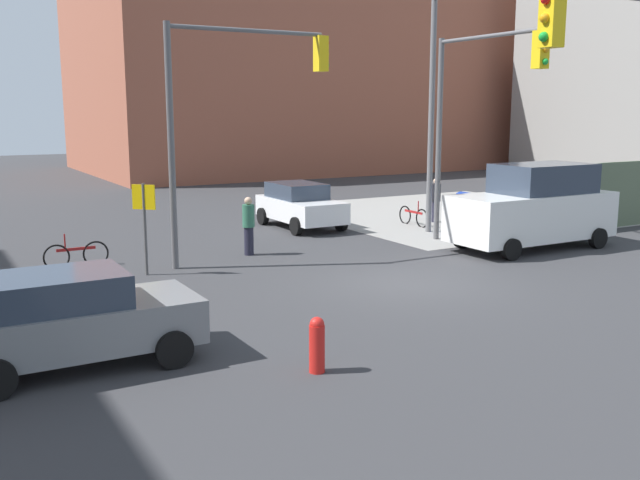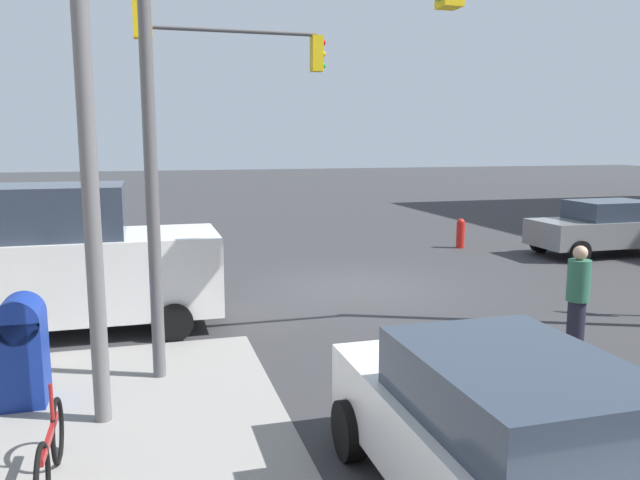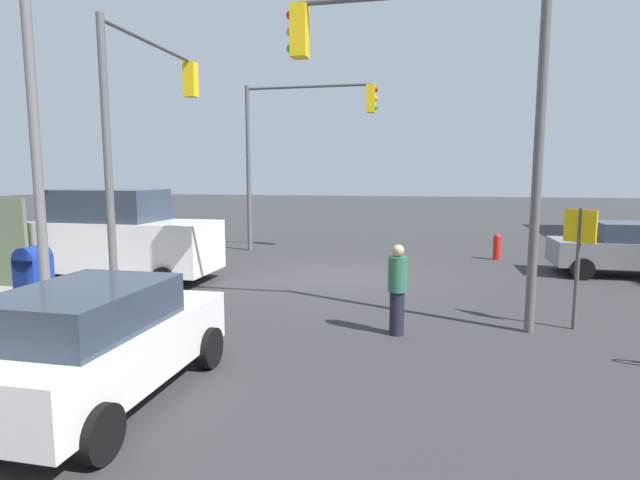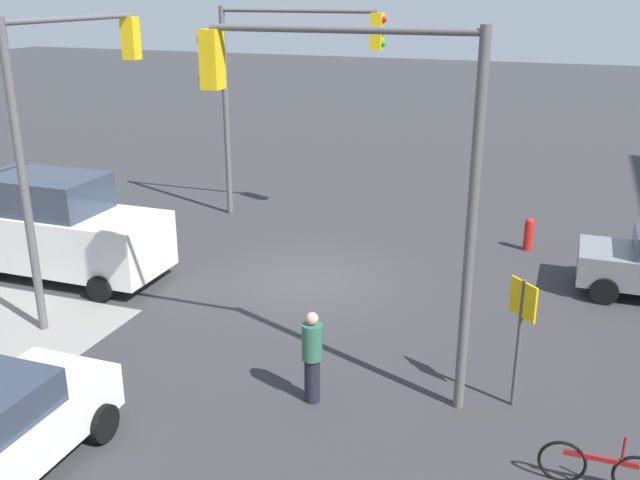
{
  "view_description": "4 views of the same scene",
  "coord_description": "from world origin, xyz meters",
  "px_view_note": "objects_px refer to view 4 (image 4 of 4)",
  "views": [
    {
      "loc": [
        -10.49,
        -13.9,
        4.24
      ],
      "look_at": [
        -1.89,
        1.13,
        1.09
      ],
      "focal_mm": 40.0,
      "sensor_mm": 36.0,
      "label": 1
    },
    {
      "loc": [
        4.6,
        13.41,
        3.38
      ],
      "look_at": [
        0.95,
        0.45,
        1.22
      ],
      "focal_mm": 35.0,
      "sensor_mm": 36.0,
      "label": 2
    },
    {
      "loc": [
        -2.51,
        14.51,
        3.01
      ],
      "look_at": [
        0.13,
        2.26,
        1.39
      ],
      "focal_mm": 28.0,
      "sensor_mm": 36.0,
      "label": 3
    },
    {
      "loc": [
        -5.9,
        15.6,
        7.0
      ],
      "look_at": [
        -0.97,
        1.95,
        1.85
      ],
      "focal_mm": 40.0,
      "sensor_mm": 36.0,
      "label": 4
    }
  ],
  "objects_px": {
    "traffic_signal_nw_corner": "(363,143)",
    "bicycle_at_crosswalk": "(600,468)",
    "traffic_signal_ne_corner": "(70,106)",
    "pedestrian_crossing": "(312,356)",
    "fire_hydrant": "(529,233)",
    "traffic_signal_se_corner": "(283,72)",
    "van_white_delivery": "(58,228)"
  },
  "relations": [
    {
      "from": "traffic_signal_ne_corner",
      "to": "bicycle_at_crosswalk",
      "type": "distance_m",
      "value": 12.48
    },
    {
      "from": "pedestrian_crossing",
      "to": "traffic_signal_nw_corner",
      "type": "bearing_deg",
      "value": -36.37
    },
    {
      "from": "traffic_signal_nw_corner",
      "to": "traffic_signal_ne_corner",
      "type": "relative_size",
      "value": 1.0
    },
    {
      "from": "traffic_signal_se_corner",
      "to": "van_white_delivery",
      "type": "bearing_deg",
      "value": 60.12
    },
    {
      "from": "traffic_signal_nw_corner",
      "to": "traffic_signal_se_corner",
      "type": "distance_m",
      "value": 10.38
    },
    {
      "from": "fire_hydrant",
      "to": "pedestrian_crossing",
      "type": "height_order",
      "value": "pedestrian_crossing"
    },
    {
      "from": "traffic_signal_se_corner",
      "to": "traffic_signal_ne_corner",
      "type": "bearing_deg",
      "value": 74.88
    },
    {
      "from": "bicycle_at_crosswalk",
      "to": "traffic_signal_se_corner",
      "type": "bearing_deg",
      "value": -48.38
    },
    {
      "from": "fire_hydrant",
      "to": "bicycle_at_crosswalk",
      "type": "bearing_deg",
      "value": 100.03
    },
    {
      "from": "traffic_signal_nw_corner",
      "to": "fire_hydrant",
      "type": "xyz_separation_m",
      "value": [
        -2.35,
        -8.7,
        -4.11
      ]
    },
    {
      "from": "fire_hydrant",
      "to": "van_white_delivery",
      "type": "relative_size",
      "value": 0.17
    },
    {
      "from": "van_white_delivery",
      "to": "bicycle_at_crosswalk",
      "type": "distance_m",
      "value": 13.65
    },
    {
      "from": "traffic_signal_nw_corner",
      "to": "bicycle_at_crosswalk",
      "type": "bearing_deg",
      "value": 160.16
    },
    {
      "from": "traffic_signal_se_corner",
      "to": "bicycle_at_crosswalk",
      "type": "bearing_deg",
      "value": 131.62
    },
    {
      "from": "traffic_signal_nw_corner",
      "to": "bicycle_at_crosswalk",
      "type": "relative_size",
      "value": 3.71
    },
    {
      "from": "van_white_delivery",
      "to": "pedestrian_crossing",
      "type": "xyz_separation_m",
      "value": [
        -8.15,
        3.4,
        -0.38
      ]
    },
    {
      "from": "van_white_delivery",
      "to": "bicycle_at_crosswalk",
      "type": "relative_size",
      "value": 3.09
    },
    {
      "from": "bicycle_at_crosswalk",
      "to": "van_white_delivery",
      "type": "bearing_deg",
      "value": -17.97
    },
    {
      "from": "traffic_signal_nw_corner",
      "to": "van_white_delivery",
      "type": "xyz_separation_m",
      "value": [
        8.79,
        -2.7,
        -3.32
      ]
    },
    {
      "from": "traffic_signal_nw_corner",
      "to": "pedestrian_crossing",
      "type": "distance_m",
      "value": 3.81
    },
    {
      "from": "pedestrian_crossing",
      "to": "traffic_signal_se_corner",
      "type": "bearing_deg",
      "value": 31.3
    },
    {
      "from": "pedestrian_crossing",
      "to": "fire_hydrant",
      "type": "bearing_deg",
      "value": -11.41
    },
    {
      "from": "fire_hydrant",
      "to": "pedestrian_crossing",
      "type": "bearing_deg",
      "value": 72.3
    },
    {
      "from": "traffic_signal_ne_corner",
      "to": "fire_hydrant",
      "type": "xyz_separation_m",
      "value": [
        -9.5,
        -7.01,
        -4.09
      ]
    },
    {
      "from": "traffic_signal_ne_corner",
      "to": "traffic_signal_se_corner",
      "type": "bearing_deg",
      "value": -105.12
    },
    {
      "from": "traffic_signal_se_corner",
      "to": "pedestrian_crossing",
      "type": "bearing_deg",
      "value": 115.01
    },
    {
      "from": "bicycle_at_crosswalk",
      "to": "pedestrian_crossing",
      "type": "bearing_deg",
      "value": -9.46
    },
    {
      "from": "fire_hydrant",
      "to": "bicycle_at_crosswalk",
      "type": "xyz_separation_m",
      "value": [
        -1.8,
        10.2,
        -0.14
      ]
    },
    {
      "from": "traffic_signal_ne_corner",
      "to": "van_white_delivery",
      "type": "distance_m",
      "value": 3.82
    },
    {
      "from": "traffic_signal_nw_corner",
      "to": "pedestrian_crossing",
      "type": "relative_size",
      "value": 3.74
    },
    {
      "from": "traffic_signal_se_corner",
      "to": "fire_hydrant",
      "type": "distance_m",
      "value": 8.59
    },
    {
      "from": "traffic_signal_ne_corner",
      "to": "pedestrian_crossing",
      "type": "distance_m",
      "value": 7.84
    }
  ]
}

